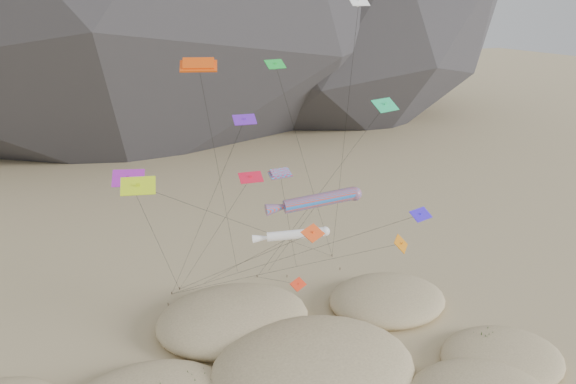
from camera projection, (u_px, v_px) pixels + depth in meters
name	position (u px, v px, depth m)	size (l,w,h in m)	color
kite_stakes	(253.00, 280.00, 62.43)	(20.94, 3.99, 0.30)	#3F2D1E
rainbow_tube_kite	(317.00, 201.00, 49.47)	(8.87, 13.98, 13.96)	#F73A1A
white_tube_kite	(293.00, 235.00, 48.16)	(7.47, 15.46, 11.32)	white
orange_parafoil	(199.00, 68.00, 43.92)	(8.01, 12.96, 25.50)	#E4470C
multi_parafoil	(280.00, 175.00, 49.19)	(7.65, 11.49, 15.81)	red
delta_kites	(293.00, 169.00, 46.67)	(27.72, 21.96, 29.99)	#5B1FB9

